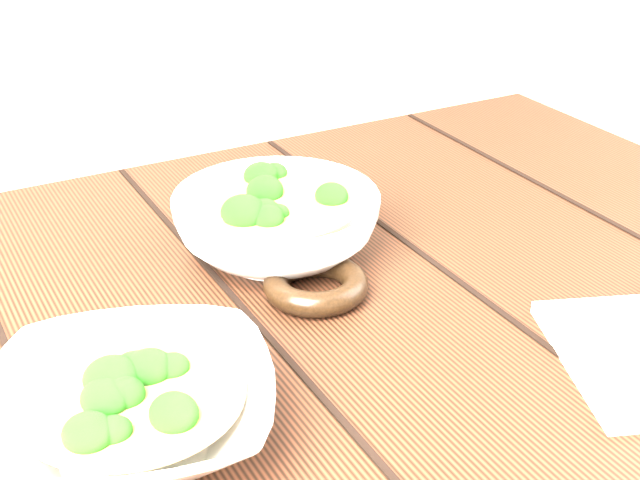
% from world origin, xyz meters
% --- Properties ---
extents(table, '(1.20, 0.80, 0.75)m').
position_xyz_m(table, '(0.00, 0.00, 0.63)').
color(table, '#361A0F').
rests_on(table, ground).
extents(soup_bowl_front, '(0.26, 0.26, 0.06)m').
position_xyz_m(soup_bowl_front, '(-0.16, -0.09, 0.78)').
color(soup_bowl_front, silver).
rests_on(soup_bowl_front, table).
extents(soup_bowl_back, '(0.23, 0.23, 0.07)m').
position_xyz_m(soup_bowl_back, '(0.05, 0.11, 0.78)').
color(soup_bowl_back, silver).
rests_on(soup_bowl_back, table).
extents(trivet, '(0.11, 0.11, 0.02)m').
position_xyz_m(trivet, '(0.05, 0.02, 0.76)').
color(trivet, black).
rests_on(trivet, table).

